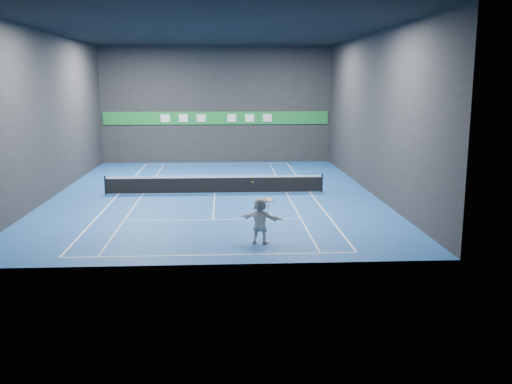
{
  "coord_description": "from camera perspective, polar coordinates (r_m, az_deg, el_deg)",
  "views": [
    {
      "loc": [
        0.53,
        -32.21,
        6.31
      ],
      "look_at": [
        1.95,
        -7.45,
        1.5
      ],
      "focal_mm": 40.0,
      "sensor_mm": 36.0,
      "label": 1
    }
  ],
  "objects": [
    {
      "name": "sponsor_banner",
      "position": [
        45.23,
        -3.97,
        7.39
      ],
      "size": [
        17.64,
        0.11,
        1.0
      ],
      "color": "#1C8332",
      "rests_on": "wall_back"
    },
    {
      "name": "tennis_net",
      "position": [
        32.72,
        -4.15,
        0.79
      ],
      "size": [
        12.5,
        0.1,
        1.07
      ],
      "color": "black",
      "rests_on": "ground"
    },
    {
      "name": "ceiling",
      "position": [
        32.32,
        -4.36,
        15.72
      ],
      "size": [
        26.0,
        26.0,
        0.0
      ],
      "primitive_type": "plane",
      "color": "black",
      "rests_on": "ground"
    },
    {
      "name": "wall_left",
      "position": [
        33.64,
        -19.89,
        7.25
      ],
      "size": [
        0.1,
        26.0,
        9.0
      ],
      "primitive_type": "cube",
      "color": "#262729",
      "rests_on": "ground"
    },
    {
      "name": "player",
      "position": [
        22.5,
        0.43,
        -2.85
      ],
      "size": [
        1.8,
        1.2,
        1.86
      ],
      "primitive_type": "imported",
      "rotation": [
        0.0,
        0.0,
        2.73
      ],
      "color": "silver",
      "rests_on": "ground"
    },
    {
      "name": "tennis_ball",
      "position": [
        22.38,
        -0.34,
        1.03
      ],
      "size": [
        0.06,
        0.06,
        0.06
      ],
      "primitive_type": "sphere",
      "color": "#D4F328",
      "rests_on": "player"
    },
    {
      "name": "baseline_near",
      "position": [
        21.28,
        -4.58,
        -6.3
      ],
      "size": [
        10.98,
        0.08,
        0.01
      ],
      "primitive_type": "cube",
      "color": "white",
      "rests_on": "ground"
    },
    {
      "name": "service_line_near",
      "position": [
        26.57,
        -4.33,
        -2.78
      ],
      "size": [
        8.23,
        0.06,
        0.01
      ],
      "primitive_type": "cube",
      "color": "white",
      "rests_on": "ground"
    },
    {
      "name": "center_service_line",
      "position": [
        32.82,
        -4.14,
        -0.13
      ],
      "size": [
        0.06,
        12.8,
        0.01
      ],
      "primitive_type": "cube",
      "color": "white",
      "rests_on": "ground"
    },
    {
      "name": "wall_back",
      "position": [
        45.24,
        -3.98,
        8.66
      ],
      "size": [
        18.0,
        0.1,
        9.0
      ],
      "primitive_type": "cube",
      "color": "#262729",
      "rests_on": "ground"
    },
    {
      "name": "baseline_far",
      "position": [
        44.55,
        -3.92,
        2.82
      ],
      "size": [
        10.98,
        0.08,
        0.01
      ],
      "primitive_type": "cube",
      "color": "white",
      "rests_on": "ground"
    },
    {
      "name": "wall_right",
      "position": [
        33.35,
        11.55,
        7.65
      ],
      "size": [
        0.1,
        26.0,
        9.0
      ],
      "primitive_type": "cube",
      "color": "#262729",
      "rests_on": "ground"
    },
    {
      "name": "sideline_singles_right",
      "position": [
        33.01,
        3.02,
        -0.05
      ],
      "size": [
        0.06,
        23.78,
        0.01
      ],
      "primitive_type": "cube",
      "color": "white",
      "rests_on": "ground"
    },
    {
      "name": "sideline_singles_left",
      "position": [
        33.14,
        -11.26,
        -0.2
      ],
      "size": [
        0.06,
        23.78,
        0.01
      ],
      "primitive_type": "cube",
      "color": "white",
      "rests_on": "ground"
    },
    {
      "name": "sideline_doubles_left",
      "position": [
        33.37,
        -13.6,
        -0.23
      ],
      "size": [
        0.08,
        23.78,
        0.01
      ],
      "primitive_type": "cube",
      "color": "white",
      "rests_on": "ground"
    },
    {
      "name": "service_line_far",
      "position": [
        39.12,
        -4.01,
        1.68
      ],
      "size": [
        8.23,
        0.06,
        0.01
      ],
      "primitive_type": "cube",
      "color": "white",
      "rests_on": "ground"
    },
    {
      "name": "ground",
      "position": [
        32.82,
        -4.14,
        -0.13
      ],
      "size": [
        26.0,
        26.0,
        0.0
      ],
      "primitive_type": "plane",
      "color": "#1B4E99",
      "rests_on": "ground"
    },
    {
      "name": "sideline_doubles_right",
      "position": [
        33.19,
        5.38,
        -0.02
      ],
      "size": [
        0.08,
        23.78,
        0.01
      ],
      "primitive_type": "cube",
      "color": "white",
      "rests_on": "ground"
    },
    {
      "name": "tennis_racket",
      "position": [
        22.4,
        1.29,
        -0.88
      ],
      "size": [
        0.42,
        0.41,
        0.53
      ],
      "color": "red",
      "rests_on": "player"
    },
    {
      "name": "wall_front",
      "position": [
        19.3,
        -4.86,
        5.56
      ],
      "size": [
        18.0,
        0.1,
        9.0
      ],
      "primitive_type": "cube",
      "color": "#262729",
      "rests_on": "ground"
    }
  ]
}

